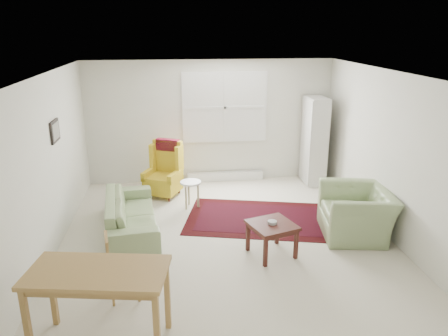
{
  "coord_description": "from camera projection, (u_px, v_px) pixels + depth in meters",
  "views": [
    {
      "loc": [
        -0.74,
        -6.0,
        3.11
      ],
      "look_at": [
        0.0,
        0.3,
        1.05
      ],
      "focal_mm": 35.0,
      "sensor_mm": 36.0,
      "label": 1
    }
  ],
  "objects": [
    {
      "name": "room",
      "position": [
        226.0,
        157.0,
        6.53
      ],
      "size": [
        5.04,
        5.54,
        2.51
      ],
      "color": "beige",
      "rests_on": "ground"
    },
    {
      "name": "rug",
      "position": [
        259.0,
        218.0,
        7.41
      ],
      "size": [
        2.71,
        2.07,
        0.02
      ],
      "primitive_type": null,
      "rotation": [
        0.0,
        0.0,
        -0.23
      ],
      "color": "black",
      "rests_on": "ground"
    },
    {
      "name": "sofa",
      "position": [
        131.0,
        207.0,
        6.89
      ],
      "size": [
        0.98,
        2.02,
        0.78
      ],
      "primitive_type": "imported",
      "rotation": [
        0.0,
        0.0,
        1.69
      ],
      "color": "gray",
      "rests_on": "ground"
    },
    {
      "name": "armchair",
      "position": [
        357.0,
        208.0,
        6.73
      ],
      "size": [
        1.16,
        1.28,
        0.89
      ],
      "primitive_type": "imported",
      "rotation": [
        0.0,
        0.0,
        -1.72
      ],
      "color": "gray",
      "rests_on": "ground"
    },
    {
      "name": "wingback_chair",
      "position": [
        162.0,
        170.0,
        8.26
      ],
      "size": [
        0.83,
        0.85,
        1.06
      ],
      "primitive_type": null,
      "rotation": [
        0.0,
        0.0,
        -0.43
      ],
      "color": "gold",
      "rests_on": "ground"
    },
    {
      "name": "coffee_table",
      "position": [
        272.0,
        239.0,
        6.19
      ],
      "size": [
        0.75,
        0.75,
        0.48
      ],
      "primitive_type": null,
      "rotation": [
        0.0,
        0.0,
        0.33
      ],
      "color": "#431A14",
      "rests_on": "ground"
    },
    {
      "name": "stool",
      "position": [
        191.0,
        194.0,
        7.82
      ],
      "size": [
        0.45,
        0.45,
        0.5
      ],
      "primitive_type": null,
      "rotation": [
        0.0,
        0.0,
        -0.26
      ],
      "color": "white",
      "rests_on": "ground"
    },
    {
      "name": "cabinet",
      "position": [
        314.0,
        141.0,
        8.89
      ],
      "size": [
        0.38,
        0.72,
        1.78
      ],
      "primitive_type": null,
      "rotation": [
        0.0,
        0.0,
        -0.01
      ],
      "color": "silver",
      "rests_on": "ground"
    },
    {
      "name": "desk",
      "position": [
        101.0,
        308.0,
        4.37
      ],
      "size": [
        1.45,
        0.89,
        0.86
      ],
      "primitive_type": null,
      "rotation": [
        0.0,
        0.0,
        -0.17
      ],
      "color": "#A87F43",
      "rests_on": "ground"
    },
    {
      "name": "desk_chair",
      "position": [
        123.0,
        266.0,
        5.15
      ],
      "size": [
        0.42,
        0.42,
        0.83
      ],
      "primitive_type": null,
      "rotation": [
        0.0,
        0.0,
        1.75
      ],
      "color": "#A87F43",
      "rests_on": "ground"
    }
  ]
}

